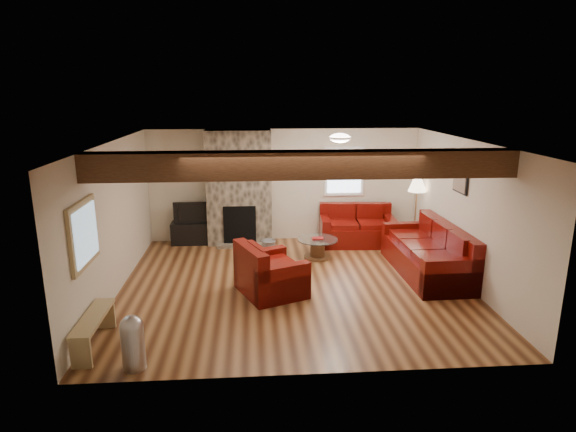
# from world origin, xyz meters

# --- Properties ---
(room) EXTENTS (8.00, 8.00, 8.00)m
(room) POSITION_xyz_m (0.00, 0.00, 1.25)
(room) COLOR #512B15
(room) RESTS_ON ground
(floor) EXTENTS (6.00, 6.00, 0.00)m
(floor) POSITION_xyz_m (0.00, 0.00, 0.00)
(floor) COLOR #512B15
(floor) RESTS_ON ground
(oak_beam) EXTENTS (6.00, 0.36, 0.38)m
(oak_beam) POSITION_xyz_m (0.00, -1.25, 2.31)
(oak_beam) COLOR #331C0F
(oak_beam) RESTS_ON room
(chimney_breast) EXTENTS (1.40, 0.67, 2.50)m
(chimney_breast) POSITION_xyz_m (-1.00, 2.49, 1.22)
(chimney_breast) COLOR #363129
(chimney_breast) RESTS_ON floor
(back_window) EXTENTS (0.90, 0.08, 1.10)m
(back_window) POSITION_xyz_m (1.35, 2.71, 1.55)
(back_window) COLOR white
(back_window) RESTS_ON room
(hatch_window) EXTENTS (0.08, 1.00, 0.90)m
(hatch_window) POSITION_xyz_m (-2.96, -1.50, 1.45)
(hatch_window) COLOR tan
(hatch_window) RESTS_ON room
(ceiling_dome) EXTENTS (0.40, 0.40, 0.18)m
(ceiling_dome) POSITION_xyz_m (0.90, 0.90, 2.44)
(ceiling_dome) COLOR white
(ceiling_dome) RESTS_ON room
(artwork_back) EXTENTS (0.42, 0.06, 0.52)m
(artwork_back) POSITION_xyz_m (0.15, 2.71, 1.70)
(artwork_back) COLOR black
(artwork_back) RESTS_ON room
(artwork_right) EXTENTS (0.06, 0.55, 0.42)m
(artwork_right) POSITION_xyz_m (2.96, 0.30, 1.75)
(artwork_right) COLOR black
(artwork_right) RESTS_ON room
(sofa_three) EXTENTS (1.06, 2.42, 0.93)m
(sofa_three) POSITION_xyz_m (2.48, 0.38, 0.46)
(sofa_three) COLOR #470505
(sofa_three) RESTS_ON floor
(loveseat) EXTENTS (1.66, 1.02, 0.86)m
(loveseat) POSITION_xyz_m (1.58, 2.23, 0.43)
(loveseat) COLOR #470505
(loveseat) RESTS_ON floor
(armchair_red) EXTENTS (1.27, 1.35, 0.86)m
(armchair_red) POSITION_xyz_m (-0.42, -0.30, 0.43)
(armchair_red) COLOR #470505
(armchair_red) RESTS_ON floor
(coffee_table) EXTENTS (0.82, 0.82, 0.43)m
(coffee_table) POSITION_xyz_m (0.59, 1.38, 0.20)
(coffee_table) COLOR #442616
(coffee_table) RESTS_ON floor
(tv_cabinet) EXTENTS (0.98, 0.39, 0.49)m
(tv_cabinet) POSITION_xyz_m (-2.02, 2.53, 0.24)
(tv_cabinet) COLOR black
(tv_cabinet) RESTS_ON floor
(television) EXTENTS (0.83, 0.11, 0.48)m
(television) POSITION_xyz_m (-2.02, 2.53, 0.73)
(television) COLOR black
(television) RESTS_ON tv_cabinet
(floor_lamp) EXTENTS (0.38, 0.38, 1.48)m
(floor_lamp) POSITION_xyz_m (2.80, 2.02, 1.26)
(floor_lamp) COLOR tan
(floor_lamp) RESTS_ON floor
(pine_bench) EXTENTS (0.27, 1.15, 0.43)m
(pine_bench) POSITION_xyz_m (-2.83, -1.89, 0.22)
(pine_bench) COLOR tan
(pine_bench) RESTS_ON floor
(pedal_bin) EXTENTS (0.36, 0.36, 0.70)m
(pedal_bin) POSITION_xyz_m (-2.18, -2.47, 0.35)
(pedal_bin) COLOR #ACABB1
(pedal_bin) RESTS_ON floor
(coal_bucket) EXTENTS (0.32, 0.32, 0.30)m
(coal_bucket) POSITION_xyz_m (-0.40, 1.69, 0.15)
(coal_bucket) COLOR gray
(coal_bucket) RESTS_ON floor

